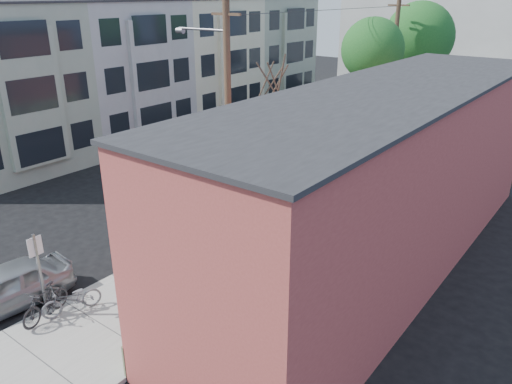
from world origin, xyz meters
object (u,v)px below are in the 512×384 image
Objects in this scene: tree_bare at (269,152)px; tree_leafy_mid at (373,50)px; car_2 at (248,180)px; car_3 at (303,153)px; cyclist at (233,231)px; sign_post at (39,268)px; car_0 at (2,289)px; parking_meter_far at (299,167)px; parking_meter_near at (149,239)px; patron_grey at (237,264)px; parked_bike_a at (45,303)px; utility_pole_near at (227,102)px; car_1 at (167,214)px; tree_leafy_far at (419,37)px; parked_bike_b at (72,299)px; patio_chair_b at (188,305)px; bus at (363,94)px; patron_green at (198,279)px; patio_chair_a at (179,316)px.

tree_leafy_mid reaches higher than tree_bare.
car_2 is 5.49m from car_3.
cyclist is 11.63m from car_3.
tree_bare is 3.05m from car_2.
sign_post reaches higher than car_0.
tree_bare is (0.55, -3.46, 1.80)m from parking_meter_far.
parking_meter_far is (0.00, 10.29, 0.00)m from parking_meter_near.
cyclist is at bearing -120.98° from patron_grey.
car_0 is (-1.71, -0.45, 0.04)m from parked_bike_a.
utility_pole_near is 6.52× the size of patron_grey.
patron_grey is at bearing -12.90° from car_1.
tree_leafy_far is at bearing 74.96° from parked_bike_a.
parking_meter_far is 0.67× the size of parked_bike_b.
car_0 reaches higher than parked_bike_b.
tree_bare reaches higher than parking_meter_near.
patio_chair_b is at bearing -83.00° from tree_leafy_far.
parked_bike_b is at bearing -84.71° from bus.
utility_pole_near is 10.20m from car_3.
bus is at bearing 177.30° from patron_green.
car_3 is (-5.55, 15.59, 0.12)m from patio_chair_a.
patio_chair_b is at bearing -59.98° from utility_pole_near.
utility_pole_near is 10.52m from car_0.
tree_leafy_far is at bearing -157.16° from patron_grey.
parking_meter_far is at bearing -60.85° from car_3.
patron_grey is (3.71, -9.62, -0.07)m from parking_meter_far.
cyclist is (-1.77, 4.60, 0.45)m from patio_chair_a.
parking_meter_near is at bearing -91.31° from tree_leafy_far.
parking_meter_far is 14.70m from parked_bike_a.
parking_meter_far is at bearing -143.79° from patron_grey.
sign_post is 17.75m from car_3.
sign_post reaches higher than patio_chair_b.
patron_grey is (-0.18, 2.95, 0.33)m from patio_chair_a.
tree_bare is at bearing 85.43° from car_0.
bus is (-5.31, 32.37, 0.85)m from parked_bike_a.
patron_grey is 28.68m from bus.
tree_bare reaches higher than car_3.
car_0 is at bearing -160.98° from sign_post.
parked_bike_b is at bearing -80.16° from parking_meter_near.
car_0 is (-1.59, -9.29, -4.66)m from utility_pole_near.
parked_bike_a is at bearing -89.22° from utility_pole_near.
parked_bike_b is at bearing -163.09° from patio_chair_b.
utility_pole_near is 11.36× the size of patio_chair_b.
car_3 is 0.46× the size of bus.
tree_leafy_far is 12.45m from car_3.
car_3 reaches higher than parking_meter_far.
tree_leafy_far is 17.38m from car_2.
parking_meter_far is at bearing 91.37° from utility_pole_near.
sign_post is at bearing -91.22° from tree_leafy_mid.
parked_bike_a is 0.38× the size of car_2.
tree_leafy_far reaches higher than patron_green.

